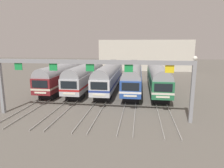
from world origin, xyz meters
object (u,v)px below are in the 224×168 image
Objects in this scene: commuter_train_blue at (133,76)px; commuter_train_stainless at (86,75)px; commuter_train_green at (158,77)px; commuter_train_silver at (109,75)px; commuter_train_maroon at (64,75)px; catenary_gantry at (90,71)px.

commuter_train_stainless is at bearing 180.00° from commuter_train_blue.
commuter_train_green is (4.16, -0.00, -0.00)m from commuter_train_blue.
commuter_train_silver is 4.16m from commuter_train_blue.
commuter_train_silver is (8.32, 0.00, 0.00)m from commuter_train_maroon.
commuter_train_maroon is at bearing 179.98° from commuter_train_green.
catenary_gantry is (0.00, -13.50, 2.56)m from commuter_train_silver.
commuter_train_blue is 1.00× the size of commuter_train_green.
commuter_train_blue is at bearing 0.00° from commuter_train_silver.
catenary_gantry is (-4.16, -13.50, 2.56)m from commuter_train_blue.
commuter_train_stainless is 1.00× the size of commuter_train_silver.
commuter_train_silver is 8.32m from commuter_train_green.
commuter_train_maroon is 1.00× the size of commuter_train_silver.
commuter_train_blue is (8.32, 0.00, 0.00)m from commuter_train_stainless.
commuter_train_stainless is at bearing 107.12° from catenary_gantry.
commuter_train_blue is (4.16, 0.00, 0.00)m from commuter_train_silver.
commuter_train_green is 16.06m from catenary_gantry.
commuter_train_maroon and commuter_train_stainless have the same top height.
catenary_gantry is at bearing -121.65° from commuter_train_green.
commuter_train_silver is at bearing 179.97° from commuter_train_green.
catenary_gantry is at bearing -107.12° from commuter_train_blue.
commuter_train_maroon is 16.63m from commuter_train_green.
commuter_train_stainless is 12.48m from commuter_train_green.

